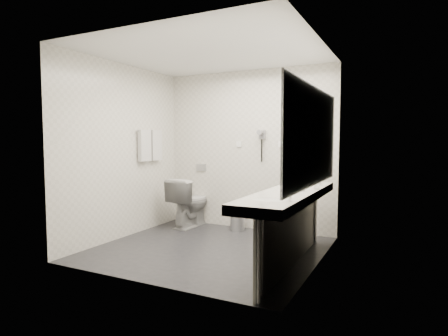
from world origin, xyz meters
The scene contains 30 objects.
floor centered at (0.00, 0.00, 0.00)m, with size 2.80×2.80×0.00m, color #232327.
ceiling centered at (0.00, 0.00, 2.50)m, with size 2.80×2.80×0.00m, color white.
wall_back centered at (0.00, 1.30, 1.25)m, with size 2.80×2.80×0.00m, color silver.
wall_front centered at (0.00, -1.30, 1.25)m, with size 2.80×2.80×0.00m, color silver.
wall_left centered at (-1.40, 0.00, 1.25)m, with size 2.60×2.60×0.00m, color silver.
wall_right centered at (1.40, 0.00, 1.25)m, with size 2.60×2.60×0.00m, color silver.
vanity_counter centered at (1.12, -0.20, 0.80)m, with size 0.55×2.20×0.10m, color white.
vanity_panel centered at (1.15, -0.20, 0.38)m, with size 0.03×2.15×0.75m, color gray.
vanity_post_near centered at (1.18, -1.24, 0.38)m, with size 0.06×0.06×0.75m, color silver.
vanity_post_far centered at (1.18, 0.84, 0.38)m, with size 0.06×0.06×0.75m, color silver.
mirror centered at (1.39, -0.20, 1.45)m, with size 0.02×2.20×1.05m, color #B2BCC6.
basin_near centered at (1.12, -0.85, 0.83)m, with size 0.40×0.31×0.05m, color white.
basin_far centered at (1.12, 0.45, 0.83)m, with size 0.40×0.31×0.05m, color white.
faucet_near centered at (1.32, -0.85, 0.92)m, with size 0.04×0.04×0.15m, color silver.
faucet_far centered at (1.32, 0.45, 0.92)m, with size 0.04×0.04×0.15m, color silver.
soap_bottle_a centered at (1.25, -0.14, 0.91)m, with size 0.05×0.05×0.12m, color beige.
soap_bottle_c centered at (1.23, -0.32, 0.91)m, with size 0.05×0.05×0.13m, color beige.
glass_left centered at (1.36, 0.10, 0.91)m, with size 0.06×0.06×0.11m, color silver.
toilet centered at (-0.90, 0.99, 0.40)m, with size 0.45×0.79×0.80m, color white.
flush_plate centered at (-0.85, 1.29, 0.95)m, with size 0.18×0.02×0.12m, color #B2B5BA.
pedal_bin centered at (-0.08, 1.08, 0.16)m, with size 0.23×0.23×0.32m, color #B2B5BA.
bin_lid centered at (-0.08, 1.08, 0.32)m, with size 0.23×0.23×0.01m, color #B2B5BA.
towel_rail centered at (-1.35, 0.55, 1.55)m, with size 0.02×0.02×0.62m, color silver.
towel_near centered at (-1.34, 0.41, 1.33)m, with size 0.07×0.24×0.48m, color silver.
towel_far centered at (-1.34, 0.69, 1.33)m, with size 0.07×0.24×0.48m, color silver.
dryer_cradle centered at (0.25, 1.27, 1.50)m, with size 0.10×0.04×0.14m, color gray.
dryer_barrel centered at (0.25, 1.20, 1.53)m, with size 0.08×0.08×0.14m, color gray.
dryer_cord centered at (0.25, 1.26, 1.25)m, with size 0.02×0.02×0.35m, color black.
switch_plate_a centered at (-0.15, 1.29, 1.35)m, with size 0.09×0.02×0.09m, color white.
switch_plate_b centered at (0.55, 1.29, 1.35)m, with size 0.09×0.02×0.09m, color white.
Camera 1 is at (2.29, -4.14, 1.40)m, focal length 29.80 mm.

